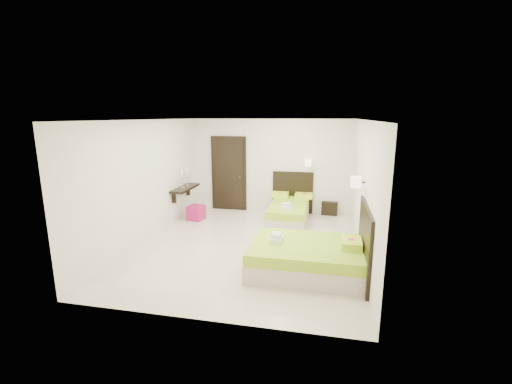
% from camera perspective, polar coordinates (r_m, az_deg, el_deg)
% --- Properties ---
extents(floor, '(5.50, 5.50, 0.00)m').
position_cam_1_polar(floor, '(7.30, -1.27, -8.93)').
color(floor, beige).
rests_on(floor, ground).
extents(bed_single, '(1.12, 1.87, 1.54)m').
position_cam_1_polar(bed_single, '(8.90, 5.56, -3.06)').
color(bed_single, '#BFB4A3').
rests_on(bed_single, ground).
extents(bed_double, '(1.96, 1.67, 1.62)m').
position_cam_1_polar(bed_double, '(6.13, 9.11, -10.51)').
color(bed_double, '#BFB4A3').
rests_on(bed_double, ground).
extents(nightstand, '(0.46, 0.41, 0.38)m').
position_cam_1_polar(nightstand, '(9.73, 12.20, -2.52)').
color(nightstand, black).
rests_on(nightstand, ground).
extents(ottoman, '(0.45, 0.45, 0.38)m').
position_cam_1_polar(ottoman, '(9.14, -9.95, -3.40)').
color(ottoman, '#9C1452').
rests_on(ottoman, ground).
extents(door, '(1.02, 0.15, 2.14)m').
position_cam_1_polar(door, '(9.84, -4.55, 3.03)').
color(door, black).
rests_on(door, ground).
extents(console_shelf, '(0.35, 1.20, 0.78)m').
position_cam_1_polar(console_shelf, '(9.17, -11.77, 0.61)').
color(console_shelf, black).
rests_on(console_shelf, ground).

